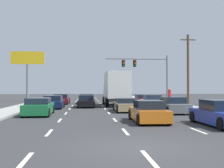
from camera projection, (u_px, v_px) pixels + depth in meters
name	position (u px, v px, depth m)	size (l,w,h in m)	color
ground_plane	(102.00, 105.00, 34.58)	(140.00, 140.00, 0.00)	#333335
sidewalk_right	(182.00, 106.00, 30.30)	(2.59, 80.00, 0.14)	#9E9E99
sidewalk_left	(22.00, 107.00, 28.89)	(2.59, 80.00, 0.14)	#9E9E99
lane_markings	(102.00, 106.00, 32.98)	(6.94, 62.00, 0.01)	silver
car_maroon	(61.00, 99.00, 36.63)	(1.95, 4.62, 1.26)	maroon
car_navy	(53.00, 102.00, 28.39)	(1.99, 4.12, 1.27)	#141E4C
car_green	(39.00, 107.00, 21.20)	(2.02, 4.60, 1.28)	#196B38
car_yellow	(86.00, 99.00, 37.55)	(1.99, 4.41, 1.26)	yellow
car_black	(86.00, 102.00, 30.30)	(1.83, 4.53, 1.29)	black
box_truck	(116.00, 87.00, 32.71)	(2.64, 8.43, 3.76)	white
car_tan	(126.00, 105.00, 24.80)	(1.94, 4.64, 1.14)	tan
car_orange	(148.00, 112.00, 16.81)	(1.86, 4.22, 1.27)	orange
car_red	(142.00, 100.00, 36.68)	(2.01, 4.33, 1.21)	red
car_silver	(152.00, 102.00, 30.46)	(1.94, 4.16, 1.29)	#B7BABF
car_gray	(172.00, 106.00, 22.97)	(1.89, 4.46, 1.30)	slate
car_blue	(220.00, 114.00, 15.12)	(1.87, 4.54, 1.36)	#1E389E
traffic_signal_mast	(142.00, 67.00, 41.61)	(9.03, 0.69, 6.78)	#595B56
utility_pole_mid	(188.00, 69.00, 33.82)	(1.80, 0.28, 8.29)	brown
roadside_billboard	(28.00, 64.00, 45.23)	(5.15, 0.36, 7.80)	slate
pedestrian_near_corner	(170.00, 96.00, 34.67)	(0.38, 0.38, 1.89)	#1E233F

